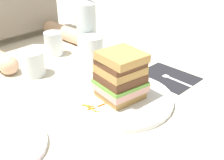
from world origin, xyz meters
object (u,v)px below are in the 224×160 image
at_px(main_plate, 120,99).
at_px(side_plate, 0,147).
at_px(water_bottle, 86,27).
at_px(fork, 173,78).
at_px(empty_tumbler_1, 54,44).
at_px(knife, 63,129).
at_px(napkin_dark, 168,77).
at_px(empty_tumbler_0, 33,63).
at_px(juice_glass, 92,53).
at_px(sandwich, 121,76).

bearing_deg(main_plate, side_plate, 169.75).
bearing_deg(water_bottle, side_plate, -152.82).
distance_m(fork, empty_tumbler_1, 0.46).
bearing_deg(empty_tumbler_1, knife, -123.98).
height_order(napkin_dark, empty_tumbler_1, empty_tumbler_1).
relative_size(main_plate, empty_tumbler_0, 3.64).
bearing_deg(side_plate, empty_tumbler_0, 45.89).
xyz_separation_m(main_plate, fork, (0.21, -0.04, -0.00)).
relative_size(empty_tumbler_1, side_plate, 0.44).
distance_m(juice_glass, water_bottle, 0.10).
distance_m(main_plate, side_plate, 0.32).
relative_size(sandwich, napkin_dark, 0.76).
distance_m(juice_glass, empty_tumbler_1, 0.17).
height_order(main_plate, empty_tumbler_1, empty_tumbler_1).
distance_m(knife, side_plate, 0.14).
bearing_deg(napkin_dark, water_bottle, 100.46).
bearing_deg(main_plate, sandwich, -94.62).
distance_m(sandwich, knife, 0.20).
relative_size(main_plate, sandwich, 2.18).
distance_m(napkin_dark, fork, 0.02).
bearing_deg(empty_tumbler_1, empty_tumbler_0, -148.66).
distance_m(sandwich, juice_glass, 0.26).
bearing_deg(juice_glass, sandwich, -115.73).
distance_m(napkin_dark, water_bottle, 0.34).
bearing_deg(empty_tumbler_0, sandwich, -76.61).
relative_size(water_bottle, empty_tumbler_0, 3.11).
bearing_deg(empty_tumbler_1, juice_glass, -77.69).
height_order(knife, juice_glass, juice_glass).
height_order(napkin_dark, knife, same).
height_order(empty_tumbler_1, side_plate, empty_tumbler_1).
relative_size(fork, water_bottle, 0.67).
xyz_separation_m(water_bottle, empty_tumbler_0, (-0.22, 0.01, -0.07)).
height_order(fork, side_plate, side_plate).
bearing_deg(water_bottle, sandwich, -116.82).
relative_size(napkin_dark, empty_tumbler_0, 2.21).
bearing_deg(napkin_dark, juice_glass, 111.89).
distance_m(fork, knife, 0.40).
bearing_deg(main_plate, knife, 176.26).
bearing_deg(empty_tumbler_1, main_plate, -100.44).
bearing_deg(main_plate, empty_tumbler_0, 103.43).
distance_m(napkin_dark, juice_glass, 0.27).
relative_size(empty_tumbler_0, empty_tumbler_1, 0.91).
bearing_deg(juice_glass, main_plate, -115.79).
distance_m(napkin_dark, knife, 0.40).
bearing_deg(water_bottle, empty_tumbler_0, 177.23).
bearing_deg(main_plate, fork, -10.73).
relative_size(juice_glass, water_bottle, 0.41).
distance_m(fork, water_bottle, 0.36).
distance_m(empty_tumbler_0, side_plate, 0.35).
relative_size(sandwich, juice_glass, 1.30).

